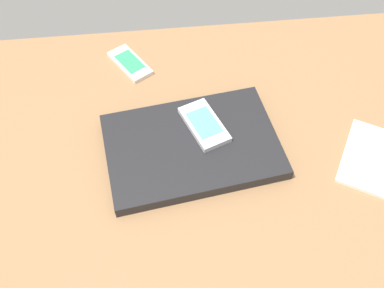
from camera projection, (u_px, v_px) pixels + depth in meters
desk_surface at (217, 159)px, 86.99cm from camera, size 120.00×80.00×3.00cm
laptop_closed at (192, 146)px, 85.43cm from camera, size 36.62×27.01×2.54cm
cell_phone_on_laptop at (204, 124)px, 86.29cm from camera, size 9.95×13.26×1.32cm
cell_phone_on_desk at (130, 63)px, 100.45cm from camera, size 10.70×12.89×1.17cm
notepad at (376, 160)px, 84.56cm from camera, size 19.14×20.46×0.80cm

